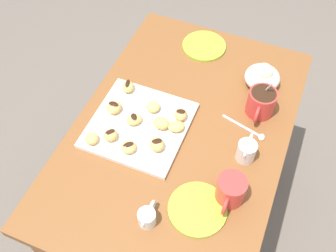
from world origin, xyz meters
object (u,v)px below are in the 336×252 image
at_px(beignet_4, 114,107).
at_px(beignet_10, 176,126).
at_px(ice_cream_bowl, 263,76).
at_px(beignet_0, 157,144).
at_px(coffee_mug_red_right, 231,190).
at_px(beignet_5, 181,115).
at_px(pastry_plate_square, 139,125).
at_px(beignet_8, 153,107).
at_px(beignet_6, 111,135).
at_px(beignet_3, 129,147).
at_px(coffee_mug_red_left, 261,102).
at_px(cream_pitcher_white, 247,150).
at_px(beignet_2, 128,87).
at_px(saucer_lime_right, 204,46).
at_px(beignet_7, 92,139).
at_px(beignet_9, 161,123).
at_px(saucer_lime_left, 198,209).
at_px(dining_table, 180,152).
at_px(beignet_1, 134,120).
at_px(chocolate_sauce_pitcher, 147,217).

xyz_separation_m(beignet_4, beignet_10, (-0.01, 0.22, -0.00)).
distance_m(ice_cream_bowl, beignet_0, 0.47).
relative_size(coffee_mug_red_right, beignet_5, 2.45).
relative_size(pastry_plate_square, beignet_8, 6.67).
relative_size(beignet_6, beignet_10, 0.82).
distance_m(coffee_mug_red_right, beignet_3, 0.34).
bearing_deg(coffee_mug_red_left, beignet_8, -67.05).
distance_m(pastry_plate_square, beignet_4, 0.11).
xyz_separation_m(cream_pitcher_white, beignet_10, (-0.01, -0.24, -0.01)).
bearing_deg(beignet_2, beignet_0, 45.74).
distance_m(saucer_lime_right, beignet_10, 0.43).
height_order(beignet_3, beignet_7, same).
bearing_deg(beignet_0, beignet_2, -134.26).
xyz_separation_m(cream_pitcher_white, beignet_9, (-0.00, -0.29, -0.01)).
distance_m(saucer_lime_left, beignet_10, 0.29).
distance_m(beignet_7, beignet_8, 0.23).
bearing_deg(cream_pitcher_white, beignet_2, -102.64).
bearing_deg(beignet_7, coffee_mug_red_right, 88.05).
relative_size(saucer_lime_right, beignet_0, 3.25).
bearing_deg(beignet_7, beignet_9, 127.32).
distance_m(beignet_7, beignet_9, 0.23).
relative_size(saucer_lime_left, beignet_7, 3.80).
distance_m(coffee_mug_red_right, ice_cream_bowl, 0.48).
bearing_deg(coffee_mug_red_right, dining_table, -128.94).
relative_size(pastry_plate_square, saucer_lime_left, 1.81).
bearing_deg(beignet_7, beignet_4, 175.97).
bearing_deg(coffee_mug_red_right, beignet_3, -95.29).
height_order(saucer_lime_right, beignet_3, beignet_3).
relative_size(coffee_mug_red_left, ice_cream_bowl, 1.14).
xyz_separation_m(dining_table, saucer_lime_right, (-0.41, -0.06, 0.14)).
bearing_deg(beignet_1, coffee_mug_red_left, 120.14).
height_order(saucer_lime_left, beignet_1, beignet_1).
relative_size(beignet_2, beignet_7, 1.11).
distance_m(beignet_0, beignet_8, 0.16).
relative_size(chocolate_sauce_pitcher, beignet_0, 1.75).
bearing_deg(saucer_lime_right, coffee_mug_red_left, 50.09).
distance_m(saucer_lime_left, beignet_6, 0.36).
height_order(beignet_7, beignet_9, beignet_9).
height_order(chocolate_sauce_pitcher, saucer_lime_left, chocolate_sauce_pitcher).
relative_size(beignet_5, beignet_8, 1.09).
bearing_deg(beignet_9, saucer_lime_right, 179.85).
distance_m(dining_table, beignet_5, 0.18).
height_order(beignet_1, beignet_10, beignet_1).
height_order(coffee_mug_red_right, saucer_lime_right, coffee_mug_red_right).
bearing_deg(beignet_1, ice_cream_bowl, 134.73).
bearing_deg(beignet_5, pastry_plate_square, -57.61).
relative_size(saucer_lime_left, beignet_10, 3.14).
bearing_deg(beignet_3, saucer_lime_right, 173.75).
bearing_deg(beignet_6, beignet_8, 153.70).
relative_size(beignet_5, beignet_7, 1.12).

